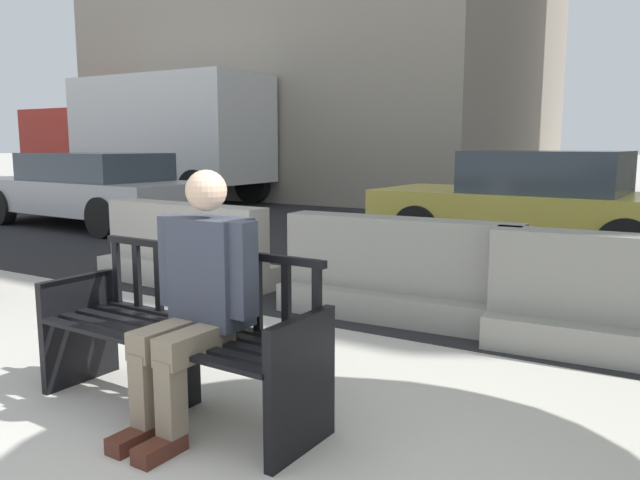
# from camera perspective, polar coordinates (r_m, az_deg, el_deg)

# --- Properties ---
(street_asphalt) EXTENTS (120.00, 12.00, 0.01)m
(street_asphalt) POSITION_cam_1_polar(r_m,az_deg,el_deg) (10.38, 21.99, 0.13)
(street_asphalt) COLOR black
(street_asphalt) RESTS_ON ground
(street_bench) EXTENTS (1.71, 0.59, 0.88)m
(street_bench) POSITION_cam_1_polar(r_m,az_deg,el_deg) (3.48, -12.78, -8.94)
(street_bench) COLOR black
(street_bench) RESTS_ON ground
(seated_person) EXTENTS (0.58, 0.73, 1.31)m
(seated_person) POSITION_cam_1_polar(r_m,az_deg,el_deg) (3.22, -11.10, -4.90)
(seated_person) COLOR #383D4C
(seated_person) RESTS_ON ground
(jersey_barrier_centre) EXTENTS (2.03, 0.77, 0.84)m
(jersey_barrier_centre) POSITION_cam_1_polar(r_m,az_deg,el_deg) (5.27, 7.22, -3.39)
(jersey_barrier_centre) COLOR gray
(jersey_barrier_centre) RESTS_ON ground
(jersey_barrier_left) EXTENTS (2.03, 0.76, 0.84)m
(jersey_barrier_left) POSITION_cam_1_polar(r_m,az_deg,el_deg) (6.62, -12.23, -1.03)
(jersey_barrier_left) COLOR #ADA89E
(jersey_barrier_left) RESTS_ON ground
(car_taxi_near) EXTENTS (4.19, 2.00, 1.36)m
(car_taxi_near) POSITION_cam_1_polar(r_m,az_deg,el_deg) (8.71, 19.08, 3.19)
(car_taxi_near) COLOR #DBC64C
(car_taxi_near) RESTS_ON ground
(car_sedan_far) EXTENTS (4.76, 2.03, 1.30)m
(car_sedan_far) POSITION_cam_1_polar(r_m,az_deg,el_deg) (11.81, -20.24, 4.44)
(car_sedan_far) COLOR #B7B7BC
(car_sedan_far) RESTS_ON ground
(delivery_truck) EXTENTS (6.82, 2.37, 3.05)m
(delivery_truck) POSITION_cam_1_polar(r_m,az_deg,el_deg) (16.44, -15.45, 9.27)
(delivery_truck) COLOR #B2281E
(delivery_truck) RESTS_ON ground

